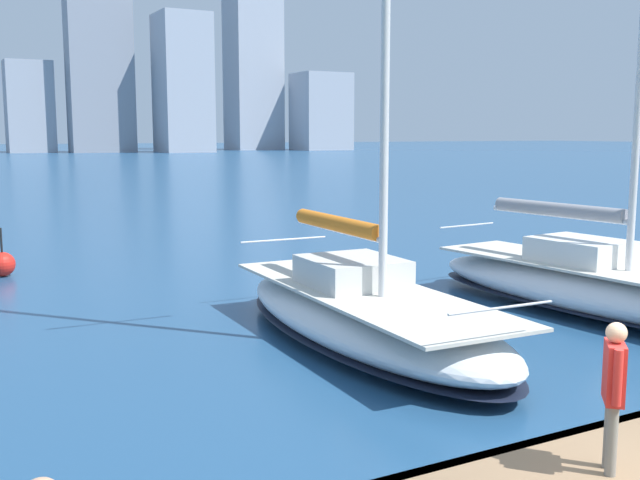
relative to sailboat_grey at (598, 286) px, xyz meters
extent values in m
cube|color=#473828|center=(7.11, 5.69, -0.09)|extent=(28.00, 0.16, 0.10)
cylinder|color=#473828|center=(7.11, 5.86, -0.39)|extent=(0.28, 0.28, 0.50)
cube|color=#A1A6B0|center=(-74.03, -150.26, 8.56)|extent=(12.26, 10.81, 18.40)
cube|color=#A2A7B1|center=(-60.82, -160.81, 23.61)|extent=(11.85, 10.78, 48.50)
cube|color=#A3A8B2|center=(-37.75, -145.11, 13.89)|extent=(10.40, 11.37, 29.05)
cube|color=gray|center=(-21.87, -151.55, 16.00)|extent=(13.21, 6.32, 33.28)
cube|color=#9BA0AB|center=(-8.25, -156.78, 8.84)|extent=(9.39, 6.86, 18.97)
ellipsoid|color=white|center=(0.00, 0.04, -0.12)|extent=(3.48, 9.56, 1.04)
ellipsoid|color=black|center=(0.00, 0.04, -0.40)|extent=(3.50, 9.61, 0.10)
cube|color=beige|center=(0.00, 0.04, 0.43)|extent=(2.91, 8.40, 0.06)
cube|color=silver|center=(0.05, -0.52, 0.74)|extent=(1.76, 2.20, 0.55)
cylinder|color=silver|center=(0.11, -1.21, 1.51)|extent=(0.49, 3.92, 0.12)
cylinder|color=gray|center=(0.11, -1.21, 1.63)|extent=(0.66, 3.63, 0.32)
cylinder|color=silver|center=(0.39, -4.15, 0.95)|extent=(1.96, 0.22, 0.04)
ellipsoid|color=silver|center=(5.88, -0.50, -0.15)|extent=(3.21, 8.77, 0.98)
ellipsoid|color=black|center=(5.88, -0.50, -0.42)|extent=(3.23, 8.81, 0.10)
cube|color=beige|center=(5.88, -0.50, 0.37)|extent=(2.65, 7.71, 0.06)
cube|color=silver|center=(5.86, -1.02, 0.68)|extent=(1.82, 1.96, 0.55)
cylinder|color=silver|center=(5.84, -1.67, 1.45)|extent=(0.24, 3.65, 0.12)
cylinder|color=orange|center=(5.84, -1.67, 1.57)|extent=(0.43, 3.36, 0.32)
cylinder|color=silver|center=(6.01, 3.49, 0.89)|extent=(1.91, 0.10, 0.04)
cylinder|color=silver|center=(5.76, -4.41, 0.89)|extent=(2.20, 0.11, 0.04)
cylinder|color=gray|center=(7.25, 6.54, 0.34)|extent=(0.11, 0.11, 0.75)
cylinder|color=gray|center=(7.38, 6.68, 0.34)|extent=(0.11, 0.11, 0.75)
cube|color=red|center=(7.31, 6.61, 1.02)|extent=(0.42, 0.43, 0.62)
cylinder|color=red|center=(7.15, 6.43, 1.04)|extent=(0.09, 0.09, 0.57)
cylinder|color=red|center=(7.48, 6.79, 1.04)|extent=(0.09, 0.09, 0.57)
sphere|color=tan|center=(7.31, 6.61, 1.43)|extent=(0.21, 0.21, 0.21)
sphere|color=red|center=(11.42, -11.18, -0.29)|extent=(0.70, 0.70, 0.70)
cylinder|color=black|center=(11.42, -11.18, 0.41)|extent=(0.06, 0.06, 0.70)
camera|label=1|loc=(13.40, 11.62, 3.42)|focal=42.00mm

